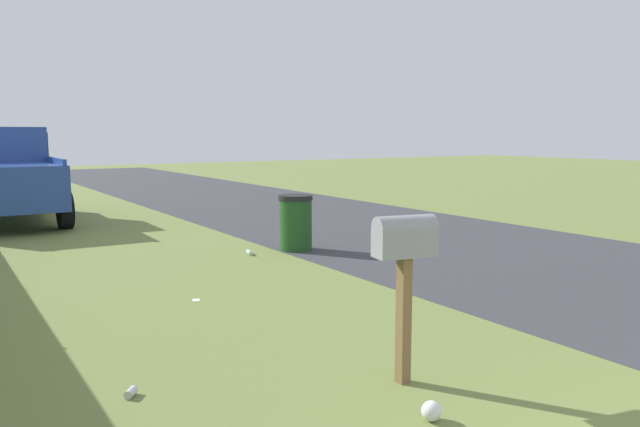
% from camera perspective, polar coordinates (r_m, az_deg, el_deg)
% --- Properties ---
extents(road_asphalt, '(60.00, 5.77, 0.01)m').
position_cam_1_polar(road_asphalt, '(10.04, 19.50, -4.29)').
color(road_asphalt, '#38383D').
rests_on(road_asphalt, ground).
extents(mailbox, '(0.29, 0.51, 1.33)m').
position_cam_1_polar(mailbox, '(4.85, 7.72, -3.31)').
color(mailbox, brown).
rests_on(mailbox, ground).
extents(pickup_truck, '(4.83, 2.22, 2.09)m').
position_cam_1_polar(pickup_truck, '(15.47, -26.87, 3.37)').
color(pickup_truck, '#284793').
rests_on(pickup_truck, ground).
extents(trash_bin, '(0.58, 0.58, 0.93)m').
position_cam_1_polar(trash_bin, '(10.49, -2.25, -0.82)').
color(trash_bin, '#1E4C1E').
rests_on(trash_bin, ground).
extents(litter_bag_midfield_b, '(0.14, 0.14, 0.14)m').
position_cam_1_polar(litter_bag_midfield_b, '(4.53, 10.12, -17.28)').
color(litter_bag_midfield_b, silver).
rests_on(litter_bag_midfield_b, ground).
extents(litter_can_midfield_a, '(0.13, 0.13, 0.07)m').
position_cam_1_polar(litter_can_midfield_a, '(5.04, -16.84, -15.33)').
color(litter_can_midfield_a, silver).
rests_on(litter_can_midfield_a, ground).
extents(litter_bottle_by_mailbox, '(0.23, 0.12, 0.07)m').
position_cam_1_polar(litter_bottle_by_mailbox, '(10.21, -6.45, -3.54)').
color(litter_bottle_by_mailbox, '#B2D8BF').
rests_on(litter_bottle_by_mailbox, ground).
extents(litter_wrapper_far_scatter, '(0.14, 0.12, 0.01)m').
position_cam_1_polar(litter_wrapper_far_scatter, '(7.57, -11.22, -7.72)').
color(litter_wrapper_far_scatter, silver).
rests_on(litter_wrapper_far_scatter, ground).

